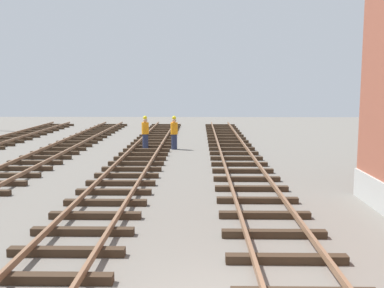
{
  "coord_description": "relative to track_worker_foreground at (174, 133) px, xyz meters",
  "views": [
    {
      "loc": [
        -0.57,
        -6.65,
        3.67
      ],
      "look_at": [
        -0.85,
        11.62,
        1.24
      ],
      "focal_mm": 42.9,
      "sensor_mm": 36.0,
      "label": 1
    }
  ],
  "objects": [
    {
      "name": "track_worker_distant",
      "position": [
        -1.62,
        0.05,
        0.0
      ],
      "size": [
        0.4,
        0.4,
        1.87
      ],
      "color": "#262D4C",
      "rests_on": "ground"
    },
    {
      "name": "track_worker_foreground",
      "position": [
        0.0,
        0.0,
        0.0
      ],
      "size": [
        0.4,
        0.4,
        1.87
      ],
      "color": "#262D4C",
      "rests_on": "ground"
    }
  ]
}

